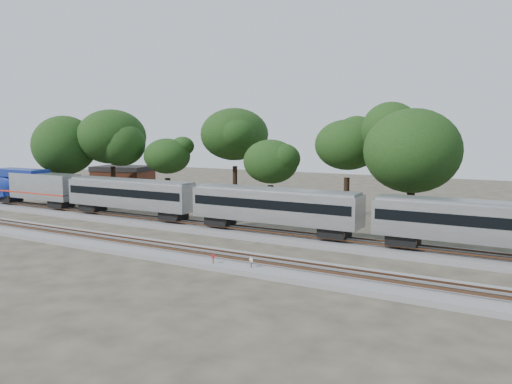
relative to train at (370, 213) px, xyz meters
The scene contains 15 objects.
ground 16.20m from the train, 157.82° to the right, with size 160.00×160.00×0.00m, color #383328.
track_far 15.01m from the train, behind, with size 160.00×5.00×0.73m.
track_near 18.03m from the train, 145.81° to the right, with size 160.00×5.00×0.73m.
train is the anchor object (origin of this frame).
switch_stand_red 14.56m from the train, 124.09° to the right, with size 0.33×0.15×1.08m.
switch_stand_white 12.76m from the train, 113.80° to the right, with size 0.34×0.16×1.12m.
switch_lever 14.35m from the train, 122.94° to the right, with size 0.50×0.30×0.30m, color #512D19.
brick_building 52.97m from the train, 157.35° to the left, with size 10.32×8.33×4.35m.
tree_0 48.11m from the train, behind, with size 8.28×8.28×11.67m.
tree_1 43.48m from the train, 165.08° to the left, with size 9.52×9.52×13.43m.
tree_2 35.60m from the train, 158.57° to the left, with size 6.81×6.81×9.60m.
tree_3 31.90m from the train, 143.88° to the left, with size 9.88×9.88×13.93m.
tree_4 21.27m from the train, 141.98° to the left, with size 6.50×6.50×9.17m.
tree_5 18.32m from the train, 115.99° to the left, with size 8.66×8.66×12.20m.
tree_6 11.47m from the train, 83.80° to the left, with size 8.27×8.27×11.67m.
Camera 1 is at (27.21, -35.38, 9.97)m, focal length 35.00 mm.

